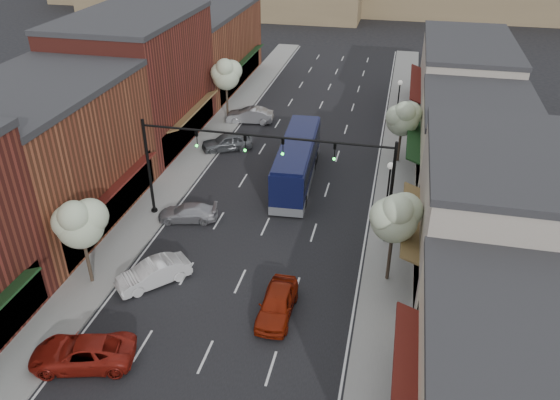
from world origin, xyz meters
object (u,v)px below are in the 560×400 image
Objects in this scene: tree_right_near at (395,216)px; lamp_post_near at (389,182)px; tree_right_far at (403,117)px; coach_bus at (297,161)px; parked_car_c at (188,213)px; signal_mast_right at (353,174)px; signal_mast_left at (181,157)px; parked_car_e at (250,115)px; tree_left_far at (226,73)px; lamp_post_far at (399,95)px; parked_car_a at (82,352)px; tree_left_near at (80,222)px; parked_car_d at (227,142)px; red_hatchback at (277,303)px; parked_car_b at (153,273)px.

tree_right_near reaches higher than lamp_post_near.
tree_right_far is (0.00, 16.00, -0.46)m from tree_right_near.
parked_car_c is (-6.16, -7.15, -1.19)m from coach_bus.
signal_mast_right and signal_mast_left have the same top height.
tree_left_far is at bearing -104.44° from parked_car_e.
lamp_post_far is 0.99× the size of parked_car_e.
signal_mast_left reaches higher than coach_bus.
parked_car_a is 1.22× the size of parked_car_c.
tree_right_near is 1.10× the size of tree_right_far.
tree_right_far reaches higher than coach_bus.
tree_left_near reaches higher than parked_car_d.
signal_mast_left is 12.35m from red_hatchback.
parked_car_a is at bearing -129.29° from signal_mast_right.
parked_car_a is at bearing -111.63° from lamp_post_far.
signal_mast_left is 1.85× the size of lamp_post_far.
red_hatchback is 11.29m from parked_car_c.
tree_right_far is 0.48× the size of coach_bus.
signal_mast_right is at bearing 18.86° from parked_car_d.
tree_left_far reaches higher than lamp_post_far.
tree_left_far reaches higher than tree_right_far.
parked_car_d reaches higher than parked_car_e.
signal_mast_right is 1.83× the size of parked_car_e.
signal_mast_right is 22.68m from tree_left_far.
coach_bus is at bearing 124.81° from tree_right_near.
parked_car_e is at bearing -7.13° from tree_left_far.
parked_car_a is 13.29m from parked_car_c.
parked_car_d is at bearing 137.75° from parked_car_b.
parked_car_d is (-14.00, 8.70, -2.26)m from lamp_post_near.
tree_left_near is (-2.63, -8.05, -0.40)m from signal_mast_left.
parked_car_e is at bearing 108.30° from red_hatchback.
signal_mast_right reaches higher than parked_car_d.
lamp_post_far is 24.35m from parked_car_c.
coach_bus is (-7.00, 4.30, -1.23)m from lamp_post_near.
parked_car_c is (-13.70, -12.29, -3.41)m from tree_right_far.
tree_left_near is at bearing -166.45° from tree_right_near.
signal_mast_right is 1.90× the size of red_hatchback.
signal_mast_right reaches higher than parked_car_e.
tree_right_far is 1.22× the size of lamp_post_far.
parked_car_d is (-0.58, 11.20, -3.88)m from signal_mast_left.
tree_right_far reaches higher than parked_car_a.
tree_left_far reaches higher than red_hatchback.
parked_car_b is (-5.58, -14.03, -1.07)m from coach_bus.
parked_car_a is (-13.89, -9.59, -3.76)m from tree_right_near.
parked_car_a is (2.71, -31.59, -3.92)m from tree_left_far.
tree_right_near is 16.01m from tree_right_far.
parked_car_b is at bearing 13.35° from tree_left_near.
tree_left_near is at bearing -129.69° from tree_right_far.
signal_mast_right is at bearing 126.03° from parked_car_a.
coach_bus is 2.57× the size of parked_car_d.
tree_left_far is 8.04m from parked_car_d.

